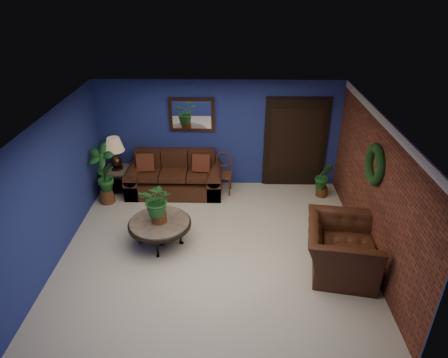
{
  "coord_description": "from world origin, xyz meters",
  "views": [
    {
      "loc": [
        0.3,
        -5.99,
        4.61
      ],
      "look_at": [
        0.16,
        0.55,
        1.13
      ],
      "focal_mm": 32.0,
      "sensor_mm": 36.0,
      "label": 1
    }
  ],
  "objects_px": {
    "side_chair": "(223,170)",
    "armchair": "(341,248)",
    "end_table": "(118,174)",
    "sofa": "(175,179)",
    "coffee_table": "(160,224)",
    "table_lamp": "(115,150)"
  },
  "relations": [
    {
      "from": "table_lamp",
      "to": "sofa",
      "type": "bearing_deg",
      "value": 1.36
    },
    {
      "from": "armchair",
      "to": "side_chair",
      "type": "bearing_deg",
      "value": 47.1
    },
    {
      "from": "table_lamp",
      "to": "armchair",
      "type": "distance_m",
      "value": 5.2
    },
    {
      "from": "end_table",
      "to": "armchair",
      "type": "distance_m",
      "value": 5.17
    },
    {
      "from": "coffee_table",
      "to": "table_lamp",
      "type": "xyz_separation_m",
      "value": [
        -1.28,
        1.98,
        0.6
      ]
    },
    {
      "from": "coffee_table",
      "to": "end_table",
      "type": "relative_size",
      "value": 1.86
    },
    {
      "from": "sofa",
      "to": "end_table",
      "type": "relative_size",
      "value": 3.43
    },
    {
      "from": "side_chair",
      "to": "armchair",
      "type": "bearing_deg",
      "value": -47.93
    },
    {
      "from": "coffee_table",
      "to": "table_lamp",
      "type": "height_order",
      "value": "table_lamp"
    },
    {
      "from": "coffee_table",
      "to": "side_chair",
      "type": "height_order",
      "value": "side_chair"
    },
    {
      "from": "sofa",
      "to": "coffee_table",
      "type": "distance_m",
      "value": 2.02
    },
    {
      "from": "sofa",
      "to": "table_lamp",
      "type": "bearing_deg",
      "value": -178.64
    },
    {
      "from": "coffee_table",
      "to": "end_table",
      "type": "bearing_deg",
      "value": 122.94
    },
    {
      "from": "side_chair",
      "to": "armchair",
      "type": "relative_size",
      "value": 0.7
    },
    {
      "from": "sofa",
      "to": "armchair",
      "type": "xyz_separation_m",
      "value": [
        3.15,
        -2.66,
        0.12
      ]
    },
    {
      "from": "sofa",
      "to": "table_lamp",
      "type": "xyz_separation_m",
      "value": [
        -1.3,
        -0.03,
        0.73
      ]
    },
    {
      "from": "end_table",
      "to": "coffee_table",
      "type": "bearing_deg",
      "value": -57.06
    },
    {
      "from": "end_table",
      "to": "table_lamp",
      "type": "bearing_deg",
      "value": 0.0
    },
    {
      "from": "sofa",
      "to": "table_lamp",
      "type": "distance_m",
      "value": 1.49
    },
    {
      "from": "coffee_table",
      "to": "table_lamp",
      "type": "bearing_deg",
      "value": 122.94
    },
    {
      "from": "coffee_table",
      "to": "end_table",
      "type": "distance_m",
      "value": 2.36
    },
    {
      "from": "coffee_table",
      "to": "armchair",
      "type": "relative_size",
      "value": 0.87
    }
  ]
}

